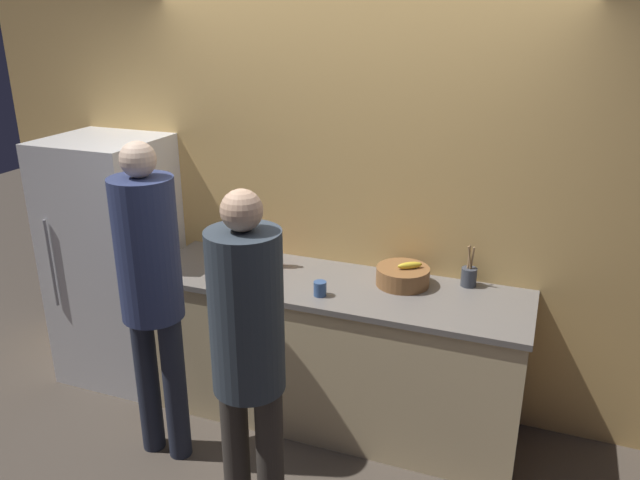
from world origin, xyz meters
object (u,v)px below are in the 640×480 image
object	(u,v)px
person_center	(248,349)
bottle_dark	(238,265)
cup_yellow	(238,251)
bottle_red	(277,252)
refrigerator	(116,261)
person_left	(150,281)
utensil_crock	(469,276)
bottle_green	(245,274)
cup_blue	(320,289)
fruit_bowl	(403,276)

from	to	relation	value
person_center	bottle_dark	distance (m)	1.01
cup_yellow	bottle_red	bearing A→B (deg)	-8.89
refrigerator	person_center	size ratio (longest dim) A/B	0.95
refrigerator	cup_yellow	world-z (taller)	refrigerator
person_left	bottle_red	world-z (taller)	person_left
refrigerator	bottle_red	size ratio (longest dim) A/B	6.80
utensil_crock	bottle_green	bearing A→B (deg)	-158.02
cup_yellow	person_left	bearing A→B (deg)	-95.44
cup_yellow	cup_blue	distance (m)	0.78
person_left	person_center	bearing A→B (deg)	-25.94
cup_yellow	person_center	bearing A→B (deg)	-60.05
bottle_red	bottle_dark	distance (m)	0.31
bottle_dark	cup_yellow	bearing A→B (deg)	118.12
bottle_dark	person_left	bearing A→B (deg)	-116.87
cup_yellow	bottle_green	bearing A→B (deg)	-56.78
bottle_red	fruit_bowl	bearing A→B (deg)	0.99
refrigerator	person_left	distance (m)	1.06
person_center	bottle_red	world-z (taller)	person_center
utensil_crock	cup_blue	bearing A→B (deg)	-150.32
refrigerator	person_center	bearing A→B (deg)	-33.82
person_left	bottle_green	size ratio (longest dim) A/B	8.36
person_center	cup_blue	distance (m)	0.86
person_left	bottle_green	bearing A→B (deg)	51.53
refrigerator	person_left	world-z (taller)	person_left
bottle_red	bottle_green	size ratio (longest dim) A/B	1.12
refrigerator	bottle_red	xyz separation A→B (m)	(1.16, 0.11, 0.18)
bottle_green	cup_yellow	bearing A→B (deg)	123.22
person_center	cup_blue	xyz separation A→B (m)	(0.01, 0.85, -0.08)
bottle_green	fruit_bowl	bearing A→B (deg)	23.36
bottle_green	person_left	bearing A→B (deg)	-128.47
person_left	utensil_crock	distance (m)	1.80
bottle_red	cup_yellow	world-z (taller)	bottle_red
person_left	fruit_bowl	size ratio (longest dim) A/B	5.91
refrigerator	cup_blue	bearing A→B (deg)	-6.76
fruit_bowl	cup_blue	xyz separation A→B (m)	(-0.40, -0.31, -0.01)
person_left	fruit_bowl	world-z (taller)	person_left
fruit_bowl	bottle_red	distance (m)	0.81
fruit_bowl	bottle_green	size ratio (longest dim) A/B	1.42
utensil_crock	cup_yellow	world-z (taller)	utensil_crock
person_left	fruit_bowl	bearing A→B (deg)	33.77
person_left	cup_yellow	bearing A→B (deg)	84.56
bottle_dark	cup_yellow	xyz separation A→B (m)	(-0.17, 0.33, -0.05)
person_left	bottle_red	xyz separation A→B (m)	(0.38, 0.78, -0.07)
fruit_bowl	bottle_red	xyz separation A→B (m)	(-0.80, -0.01, 0.04)
cup_yellow	fruit_bowl	bearing A→B (deg)	-1.72
person_center	cup_blue	bearing A→B (deg)	89.06
bottle_dark	cup_blue	xyz separation A→B (m)	(0.53, -0.02, -0.06)
person_center	bottle_green	bearing A→B (deg)	118.24
utensil_crock	bottle_green	xyz separation A→B (m)	(-1.21, -0.49, 0.02)
person_left	person_center	size ratio (longest dim) A/B	1.04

